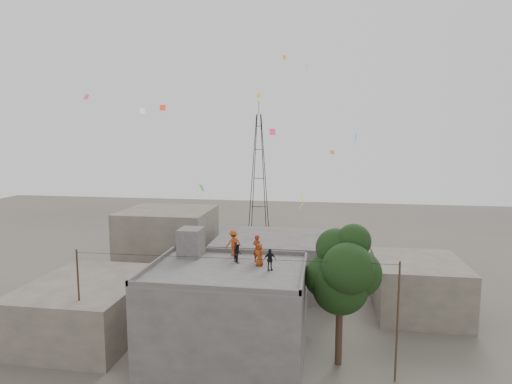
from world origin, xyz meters
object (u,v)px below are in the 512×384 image
stair_head_box (191,242)px  transmission_tower (259,172)px  person_red_adult (257,249)px  person_dark_adult (270,260)px  tree (343,272)px

stair_head_box → transmission_tower: (-0.80, 37.40, 1.97)m
person_red_adult → person_dark_adult: bearing=149.7°
transmission_tower → person_red_adult: size_ratio=10.63×
tree → person_dark_adult: tree is taller
transmission_tower → person_red_adult: transmission_tower is taller
tree → person_dark_adult: bearing=-175.2°
stair_head_box → person_red_adult: bearing=-8.4°
tree → person_red_adult: (-5.68, 1.28, 0.94)m
transmission_tower → person_dark_adult: 40.43m
stair_head_box → person_red_adult: (4.89, -0.73, -0.06)m
stair_head_box → tree: 10.80m
transmission_tower → person_red_adult: (5.69, -38.13, -2.03)m
stair_head_box → transmission_tower: transmission_tower is taller
person_dark_adult → person_red_adult: bearing=95.7°
stair_head_box → person_red_adult: stair_head_box is taller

